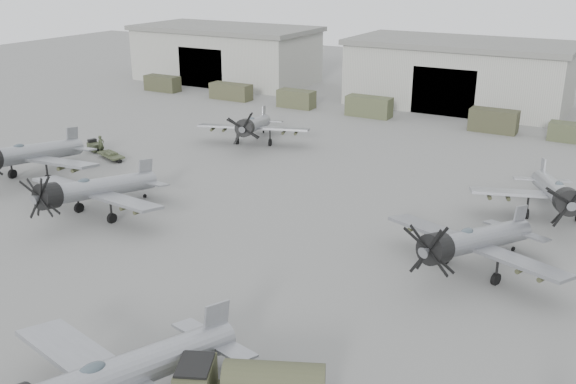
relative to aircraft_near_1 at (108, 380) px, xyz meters
name	(u,v)px	position (x,y,z in m)	size (l,w,h in m)	color
ground	(155,308)	(-5.10, 8.60, -2.43)	(220.00, 220.00, 0.00)	slate
hangar_left	(226,54)	(-43.10, 70.56, 1.94)	(29.00, 14.80, 8.70)	#A6A69C
hangar_center	(459,73)	(-5.10, 70.56, 1.94)	(29.00, 14.80, 8.70)	#A6A69C
support_truck_0	(162,83)	(-46.49, 58.60, -1.29)	(5.52, 2.20, 2.28)	#3A3B27
support_truck_1	(231,92)	(-34.03, 58.60, -1.31)	(6.11, 2.20, 2.25)	#41422B
support_truck_2	(296,99)	(-23.45, 58.60, -1.27)	(5.00, 2.20, 2.33)	#44472E
support_truck_3	(369,107)	(-12.96, 58.60, -1.17)	(5.76, 2.20, 2.54)	#464B31
support_truck_4	(494,121)	(2.50, 58.60, -1.13)	(5.37, 2.20, 2.61)	#393A25
support_truck_5	(574,133)	(11.17, 58.60, -1.43)	(5.28, 2.20, 2.00)	#41462E
aircraft_near_1	(108,380)	(0.00, 0.00, 0.00)	(13.47, 12.13, 5.35)	#92949A
aircraft_mid_0	(26,155)	(-29.69, 20.18, 0.06)	(13.80, 12.42, 5.48)	gray
aircraft_mid_1	(91,190)	(-18.24, 16.79, -0.13)	(12.68, 11.41, 5.06)	gray
aircraft_mid_2	(471,242)	(9.43, 21.71, -0.16)	(12.40, 11.18, 4.99)	gray
aircraft_far_0	(253,125)	(-18.54, 40.18, -0.25)	(11.96, 10.78, 4.81)	gray
aircraft_far_1	(556,192)	(12.68, 33.79, -0.16)	(12.46, 11.22, 5.00)	#9A9CA3
tug_trailer	(101,150)	(-30.26, 29.60, -1.97)	(6.21, 3.14, 1.24)	#353B27
ground_crew	(101,145)	(-30.25, 29.69, -1.46)	(0.71, 0.47, 1.94)	#353C27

